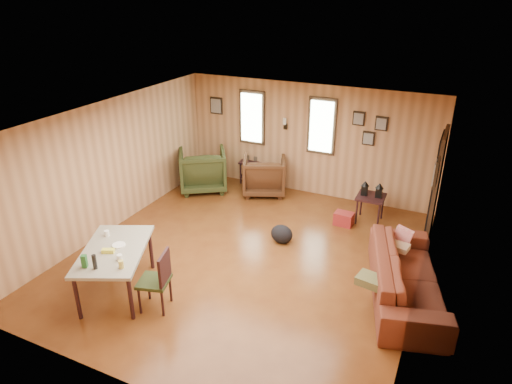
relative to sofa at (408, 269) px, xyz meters
The scene contains 11 objects.
room 2.54m from the sofa, behind, with size 5.54×6.04×2.44m.
sofa is the anchor object (origin of this frame).
recliner_brown 4.21m from the sofa, 143.78° to the left, with size 0.90×0.84×0.92m, color #452814.
recliner_green 5.17m from the sofa, 156.07° to the left, with size 0.99×0.93×1.02m, color #2D3719.
end_table 4.90m from the sofa, 143.09° to the left, with size 0.55×0.51×0.65m.
side_table 2.36m from the sofa, 114.99° to the left, with size 0.53×0.53×0.83m.
cooler 2.29m from the sofa, 128.17° to the left, with size 0.36×0.27×0.25m.
backpack 2.34m from the sofa, 163.66° to the left, with size 0.45×0.37×0.34m.
sofa_pillows 0.33m from the sofa, 163.75° to the left, with size 0.60×1.57×0.32m.
dining_table 4.26m from the sofa, 156.26° to the right, with size 1.38×1.67×0.95m.
dining_chair 3.57m from the sofa, 150.47° to the right, with size 0.51×0.51×0.91m.
Camera 1 is at (2.95, -5.89, 4.21)m, focal length 32.00 mm.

